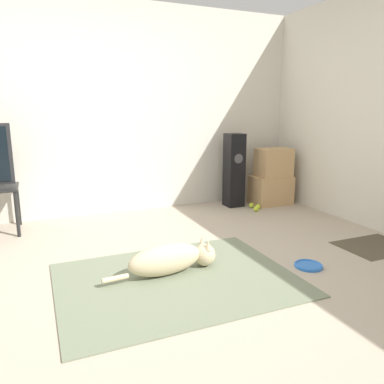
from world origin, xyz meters
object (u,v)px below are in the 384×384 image
dog (172,259)px  floor_speaker (234,170)px  tennis_ball_near_speaker (256,209)px  frisbee (308,265)px  tennis_ball_loose_on_carpet (258,207)px  tennis_ball_by_boxes (251,205)px  cardboard_box_lower (271,190)px  cardboard_box_upper (274,162)px

dog → floor_speaker: 2.31m
dog → tennis_ball_near_speaker: dog is taller
frisbee → tennis_ball_loose_on_carpet: (0.63, 1.75, 0.02)m
tennis_ball_by_boxes → tennis_ball_loose_on_carpet: 0.10m
tennis_ball_by_boxes → tennis_ball_loose_on_carpet: (0.04, -0.10, 0.00)m
tennis_ball_by_boxes → frisbee: bearing=-107.7°
frisbee → tennis_ball_by_boxes: 1.93m
frisbee → tennis_ball_near_speaker: tennis_ball_near_speaker is taller
frisbee → cardboard_box_lower: (0.95, 1.93, 0.18)m
floor_speaker → cardboard_box_lower: bearing=-11.0°
dog → tennis_ball_loose_on_carpet: bearing=39.7°
floor_speaker → tennis_ball_by_boxes: 0.52m
tennis_ball_loose_on_carpet → dog: bearing=-140.3°
floor_speaker → tennis_ball_by_boxes: floor_speaker is taller
dog → tennis_ball_by_boxes: bearing=42.2°
cardboard_box_upper → frisbee: bearing=-116.7°
tennis_ball_near_speaker → tennis_ball_loose_on_carpet: 0.12m
cardboard_box_lower → tennis_ball_loose_on_carpet: bearing=-150.4°
tennis_ball_by_boxes → tennis_ball_near_speaker: 0.19m
frisbee → tennis_ball_near_speaker: size_ratio=3.52×
dog → cardboard_box_upper: bearing=37.8°
frisbee → cardboard_box_lower: bearing=63.9°
cardboard_box_lower → tennis_ball_loose_on_carpet: 0.40m
cardboard_box_lower → cardboard_box_upper: 0.39m
frisbee → tennis_ball_near_speaker: (0.54, 1.66, 0.02)m
cardboard_box_upper → tennis_ball_loose_on_carpet: bearing=-153.6°
tennis_ball_near_speaker → cardboard_box_lower: bearing=33.9°
cardboard_box_upper → tennis_ball_by_boxes: size_ratio=6.78×
dog → cardboard_box_upper: 2.64m
dog → frisbee: 1.15m
frisbee → tennis_ball_near_speaker: 1.74m
dog → frisbee: dog is taller
frisbee → floor_speaker: 2.13m
tennis_ball_by_boxes → floor_speaker: bearing=132.0°
tennis_ball_loose_on_carpet → cardboard_box_lower: bearing=29.6°
tennis_ball_by_boxes → tennis_ball_near_speaker: (-0.04, -0.18, 0.00)m
tennis_ball_by_boxes → cardboard_box_upper: bearing=10.8°
cardboard_box_lower → floor_speaker: bearing=169.0°
tennis_ball_near_speaker → tennis_ball_loose_on_carpet: size_ratio=1.00×
tennis_ball_near_speaker → dog: bearing=-140.7°
cardboard_box_lower → cardboard_box_upper: size_ratio=1.18×
frisbee → tennis_ball_by_boxes: tennis_ball_by_boxes is taller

